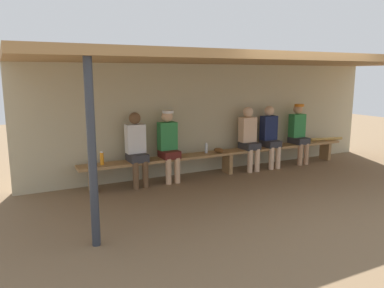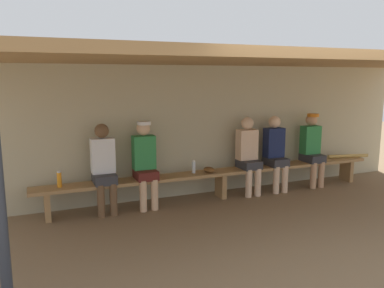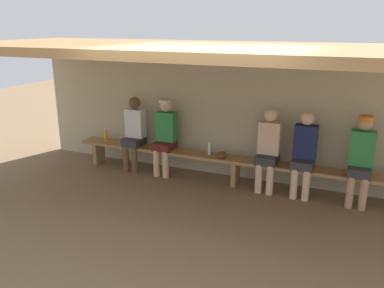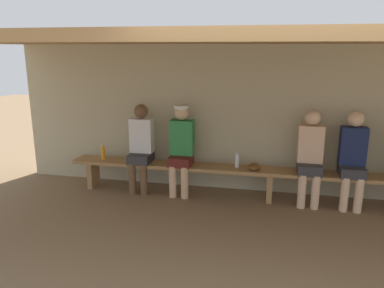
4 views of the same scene
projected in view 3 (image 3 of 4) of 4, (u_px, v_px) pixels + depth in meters
The scene contains 12 objects.
ground_plane at pixel (201, 226), 5.26m from camera, with size 24.00×24.00×0.00m, color brown.
back_wall at pixel (245, 115), 6.70m from camera, with size 8.00×0.20×2.20m, color #B7AD8C.
dugout_roof at pixel (222, 50), 5.22m from camera, with size 8.00×2.80×0.12m, color #9E7547.
bench at pixel (236, 163), 6.51m from camera, with size 6.00×0.36×0.46m.
player_in_blue at pixel (134, 131), 7.14m from camera, with size 0.34×0.42×1.34m.
player_leftmost at pixel (165, 133), 6.90m from camera, with size 0.34×0.42×1.34m.
player_with_sunglasses at pixel (304, 151), 6.01m from camera, with size 0.34×0.42×1.34m.
player_near_post at pixel (268, 147), 6.22m from camera, with size 0.34×0.42×1.34m.
player_rightmost at pixel (361, 156), 5.71m from camera, with size 0.34×0.42×1.34m.
water_bottle_green at pixel (106, 135), 7.43m from camera, with size 0.07×0.07×0.24m.
water_bottle_orange at pixel (209, 149), 6.67m from camera, with size 0.06×0.06×0.21m.
baseball_glove_tan at pixel (222, 155), 6.53m from camera, with size 0.24×0.17×0.09m, color brown.
Camera 3 is at (1.74, -4.38, 2.60)m, focal length 36.77 mm.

